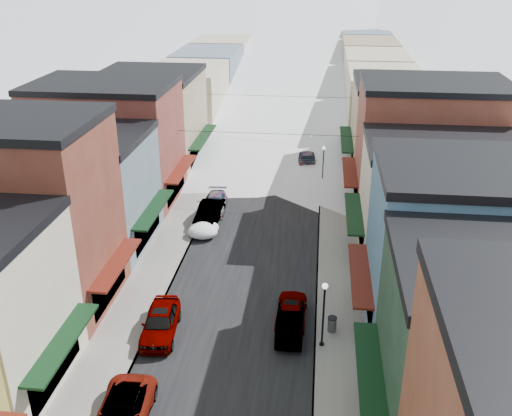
% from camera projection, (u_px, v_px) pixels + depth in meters
% --- Properties ---
extents(road, '(10.00, 160.00, 0.01)m').
position_uv_depth(road, '(282.00, 136.00, 72.20)').
color(road, black).
rests_on(road, ground).
extents(sidewalk_left, '(3.20, 160.00, 0.15)m').
position_uv_depth(sidewalk_left, '(230.00, 134.00, 72.87)').
color(sidewalk_left, gray).
rests_on(sidewalk_left, ground).
extents(sidewalk_right, '(3.20, 160.00, 0.15)m').
position_uv_depth(sidewalk_right, '(334.00, 137.00, 71.49)').
color(sidewalk_right, gray).
rests_on(sidewalk_right, ground).
extents(curb_left, '(0.10, 160.00, 0.15)m').
position_uv_depth(curb_left, '(242.00, 134.00, 72.70)').
color(curb_left, slate).
rests_on(curb_left, ground).
extents(curb_right, '(0.10, 160.00, 0.15)m').
position_uv_depth(curb_right, '(322.00, 137.00, 71.65)').
color(curb_right, slate).
rests_on(curb_right, ground).
extents(bldg_l_brick_near, '(12.30, 8.20, 12.50)m').
position_uv_depth(bldg_l_brick_near, '(16.00, 215.00, 35.24)').
color(bldg_l_brick_near, maroon).
rests_on(bldg_l_brick_near, ground).
extents(bldg_l_grayblue, '(11.30, 9.20, 9.00)m').
position_uv_depth(bldg_l_grayblue, '(81.00, 190.00, 43.62)').
color(bldg_l_grayblue, slate).
rests_on(bldg_l_grayblue, ground).
extents(bldg_l_brick_far, '(13.30, 9.20, 11.00)m').
position_uv_depth(bldg_l_brick_far, '(109.00, 142.00, 51.48)').
color(bldg_l_brick_far, maroon).
rests_on(bldg_l_brick_far, ground).
extents(bldg_l_tan, '(11.30, 11.20, 10.00)m').
position_uv_depth(bldg_l_tan, '(151.00, 119.00, 60.66)').
color(bldg_l_tan, '#9F8768').
rests_on(bldg_l_tan, ground).
extents(bldg_r_green, '(11.30, 9.20, 9.50)m').
position_uv_depth(bldg_r_green, '(500.00, 354.00, 25.33)').
color(bldg_r_green, '#1A3726').
rests_on(bldg_r_green, ground).
extents(bldg_r_blue, '(11.30, 9.20, 10.50)m').
position_uv_depth(bldg_r_blue, '(460.00, 249.00, 33.29)').
color(bldg_r_blue, '#3E6A8D').
rests_on(bldg_r_blue, ground).
extents(bldg_r_cream, '(12.30, 9.20, 9.00)m').
position_uv_depth(bldg_r_cream, '(439.00, 201.00, 41.72)').
color(bldg_r_cream, beige).
rests_on(bldg_r_cream, ground).
extents(bldg_r_brick_far, '(13.30, 9.20, 11.50)m').
position_uv_depth(bldg_r_brick_far, '(429.00, 147.00, 49.32)').
color(bldg_r_brick_far, brown).
rests_on(bldg_r_brick_far, ground).
extents(bldg_r_tan, '(11.30, 11.20, 9.50)m').
position_uv_depth(bldg_r_tan, '(402.00, 126.00, 58.91)').
color(bldg_r_tan, '#978463').
rests_on(bldg_r_tan, ground).
extents(distant_blocks, '(34.00, 55.00, 8.00)m').
position_uv_depth(distant_blocks, '(293.00, 70.00, 91.45)').
color(distant_blocks, gray).
rests_on(distant_blocks, ground).
extents(overhead_cables, '(16.40, 15.04, 0.04)m').
position_uv_depth(overhead_cables, '(274.00, 113.00, 58.34)').
color(overhead_cables, black).
rests_on(overhead_cables, ground).
extents(car_white_suv, '(2.69, 5.44, 1.48)m').
position_uv_depth(car_white_suv, '(122.00, 415.00, 27.42)').
color(car_white_suv, silver).
rests_on(car_white_suv, ground).
extents(car_silver_sedan, '(2.45, 5.13, 1.69)m').
position_uv_depth(car_silver_sedan, '(160.00, 322.00, 34.17)').
color(car_silver_sedan, '#A0A3A8').
rests_on(car_silver_sedan, ground).
extents(car_dark_hatch, '(1.99, 5.09, 1.65)m').
position_uv_depth(car_dark_hatch, '(209.00, 213.00, 48.63)').
color(car_dark_hatch, black).
rests_on(car_dark_hatch, ground).
extents(car_silver_wagon, '(2.26, 4.91, 1.39)m').
position_uv_depth(car_silver_wagon, '(215.00, 203.00, 50.92)').
color(car_silver_wagon, gray).
rests_on(car_silver_wagon, ground).
extents(car_green_sedan, '(1.64, 4.56, 1.50)m').
position_uv_depth(car_green_sedan, '(290.00, 322.00, 34.31)').
color(car_green_sedan, black).
rests_on(car_green_sedan, ground).
extents(car_gray_suv, '(1.90, 4.63, 1.57)m').
position_uv_depth(car_gray_suv, '(291.00, 310.00, 35.42)').
color(car_gray_suv, '#9EA1A7').
rests_on(car_gray_suv, ground).
extents(car_black_sedan, '(2.54, 5.57, 1.58)m').
position_uv_depth(car_black_sedan, '(307.00, 158.00, 61.81)').
color(car_black_sedan, black).
rests_on(car_black_sedan, ground).
extents(car_lane_silver, '(2.24, 5.11, 1.71)m').
position_uv_depth(car_lane_silver, '(275.00, 135.00, 69.49)').
color(car_lane_silver, gray).
rests_on(car_lane_silver, ground).
extents(car_lane_white, '(2.84, 5.06, 1.34)m').
position_uv_depth(car_lane_white, '(299.00, 123.00, 75.40)').
color(car_lane_white, '#BDBDBF').
rests_on(car_lane_white, ground).
extents(trash_can, '(0.57, 0.57, 0.97)m').
position_uv_depth(trash_can, '(332.00, 324.00, 34.31)').
color(trash_can, '#535558').
rests_on(trash_can, sidewalk_right).
extents(streetlamp_near, '(0.35, 0.35, 4.16)m').
position_uv_depth(streetlamp_near, '(324.00, 307.00, 32.23)').
color(streetlamp_near, black).
rests_on(streetlamp_near, sidewalk_right).
extents(streetlamp_far, '(0.32, 0.32, 3.88)m').
position_uv_depth(streetlamp_far, '(323.00, 160.00, 55.68)').
color(streetlamp_far, black).
rests_on(streetlamp_far, sidewalk_right).
extents(snow_pile_mid, '(2.38, 2.66, 1.00)m').
position_uv_depth(snow_pile_mid, '(205.00, 227.00, 46.89)').
color(snow_pile_mid, white).
rests_on(snow_pile_mid, ground).
extents(snow_pile_far, '(2.44, 2.70, 1.03)m').
position_uv_depth(snow_pile_far, '(203.00, 231.00, 46.16)').
color(snow_pile_far, white).
rests_on(snow_pile_far, ground).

